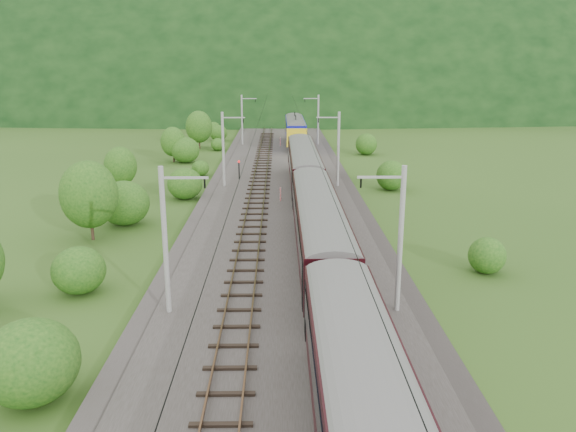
{
  "coord_description": "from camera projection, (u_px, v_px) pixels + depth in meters",
  "views": [
    {
      "loc": [
        -0.19,
        -28.09,
        13.39
      ],
      "look_at": [
        0.44,
        11.11,
        2.6
      ],
      "focal_mm": 35.0,
      "sensor_mm": 36.0,
      "label": 1
    }
  ],
  "objects": [
    {
      "name": "catenary_right",
      "position": [
        338.0,
        147.0,
        60.39
      ],
      "size": [
        2.54,
        192.28,
        8.0
      ],
      "color": "gray",
      "rests_on": "railbed"
    },
    {
      "name": "mountain_ridge",
      "position": [
        68.0,
        86.0,
        318.01
      ],
      "size": [
        336.0,
        280.0,
        132.0
      ],
      "primitive_type": "ellipsoid",
      "color": "black",
      "rests_on": "ground"
    },
    {
      "name": "vegetation_left",
      "position": [
        121.0,
        199.0,
        45.95
      ],
      "size": [
        10.94,
        145.26,
        6.92
      ],
      "color": "#174813",
      "rests_on": "ground"
    },
    {
      "name": "track_left",
      "position": [
        249.0,
        250.0,
        40.14
      ],
      "size": [
        2.4,
        220.0,
        0.27
      ],
      "color": "brown",
      "rests_on": "railbed"
    },
    {
      "name": "hazard_post_near",
      "position": [
        281.0,
        194.0,
        54.58
      ],
      "size": [
        0.14,
        0.14,
        1.35
      ],
      "primitive_type": "cylinder",
      "color": "red",
      "rests_on": "railbed"
    },
    {
      "name": "hazard_post_far",
      "position": [
        280.0,
        142.0,
        90.05
      ],
      "size": [
        0.15,
        0.15,
        1.4
      ],
      "primitive_type": "cylinder",
      "color": "red",
      "rests_on": "railbed"
    },
    {
      "name": "catenary_left",
      "position": [
        224.0,
        148.0,
        60.2
      ],
      "size": [
        2.54,
        192.28,
        8.0
      ],
      "color": "gray",
      "rests_on": "railbed"
    },
    {
      "name": "overhead_wires",
      "position": [
        282.0,
        157.0,
        38.39
      ],
      "size": [
        4.83,
        198.0,
        0.03
      ],
      "color": "black",
      "rests_on": "ground"
    },
    {
      "name": "train",
      "position": [
        318.0,
        216.0,
        37.24
      ],
      "size": [
        2.99,
        120.44,
        5.19
      ],
      "color": "black",
      "rests_on": "ground"
    },
    {
      "name": "mountain_main",
      "position": [
        279.0,
        90.0,
        281.29
      ],
      "size": [
        504.0,
        360.0,
        244.0
      ],
      "primitive_type": "ellipsoid",
      "color": "black",
      "rests_on": "ground"
    },
    {
      "name": "ground",
      "position": [
        283.0,
        316.0,
        30.64
      ],
      "size": [
        600.0,
        600.0,
        0.0
      ],
      "primitive_type": "plane",
      "color": "#294916",
      "rests_on": "ground"
    },
    {
      "name": "signal",
      "position": [
        239.0,
        168.0,
        64.62
      ],
      "size": [
        0.24,
        0.24,
        2.16
      ],
      "color": "black",
      "rests_on": "railbed"
    },
    {
      "name": "track_right",
      "position": [
        316.0,
        250.0,
        40.22
      ],
      "size": [
        2.4,
        220.0,
        0.27
      ],
      "color": "brown",
      "rests_on": "railbed"
    },
    {
      "name": "railbed",
      "position": [
        282.0,
        253.0,
        40.24
      ],
      "size": [
        14.0,
        220.0,
        0.3
      ],
      "primitive_type": "cube",
      "color": "#38332D",
      "rests_on": "ground"
    },
    {
      "name": "vegetation_right",
      "position": [
        422.0,
        203.0,
        49.6
      ],
      "size": [
        5.15,
        97.44,
        2.91
      ],
      "color": "#174813",
      "rests_on": "ground"
    }
  ]
}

